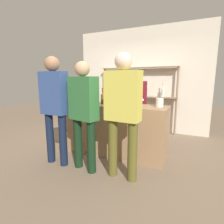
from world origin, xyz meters
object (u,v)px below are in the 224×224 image
at_px(counter_bottle_2, 110,98).
at_px(counter_bottle_5, 89,96).
at_px(customer_center, 83,109).
at_px(wine_glass, 142,99).
at_px(ice_bucket, 124,99).
at_px(customer_right, 123,108).
at_px(counter_bottle_1, 116,98).
at_px(cork_jar, 160,103).
at_px(customer_left, 54,103).
at_px(counter_bottle_4, 81,96).
at_px(server_behind_counter, 136,102).
at_px(counter_bottle_0, 127,99).
at_px(counter_bottle_3, 103,98).

bearing_deg(counter_bottle_2, counter_bottle_5, 173.10).
xyz_separation_m(counter_bottle_2, customer_center, (-0.13, -0.67, -0.11)).
xyz_separation_m(counter_bottle_5, wine_glass, (1.01, 0.21, -0.02)).
distance_m(ice_bucket, customer_right, 0.89).
bearing_deg(counter_bottle_1, cork_jar, 20.87).
height_order(customer_right, customer_left, customer_left).
bearing_deg(counter_bottle_2, counter_bottle_4, -173.97).
relative_size(counter_bottle_2, counter_bottle_4, 0.91).
relative_size(counter_bottle_1, customer_right, 0.20).
relative_size(counter_bottle_5, server_behind_counter, 0.22).
bearing_deg(counter_bottle_0, counter_bottle_2, 177.70).
relative_size(counter_bottle_1, counter_bottle_3, 1.16).
relative_size(cork_jar, customer_right, 0.08).
relative_size(customer_left, customer_center, 1.06).
relative_size(ice_bucket, server_behind_counter, 0.14).
distance_m(counter_bottle_3, counter_bottle_4, 0.42).
distance_m(counter_bottle_2, wine_glass, 0.58).
bearing_deg(cork_jar, counter_bottle_1, -159.13).
xyz_separation_m(wine_glass, cork_jar, (0.33, -0.08, -0.04)).
xyz_separation_m(cork_jar, customer_center, (-0.98, -0.85, -0.05)).
height_order(counter_bottle_2, wine_glass, counter_bottle_2).
xyz_separation_m(counter_bottle_2, ice_bucket, (0.20, 0.20, -0.04)).
xyz_separation_m(counter_bottle_3, customer_left, (-0.46, -0.81, -0.02)).
bearing_deg(counter_bottle_1, counter_bottle_2, 151.31).
bearing_deg(customer_center, counter_bottle_2, 1.23).
distance_m(counter_bottle_4, wine_glass, 1.15).
relative_size(counter_bottle_3, cork_jar, 2.07).
bearing_deg(customer_right, counter_bottle_2, 41.46).
bearing_deg(ice_bucket, cork_jar, -1.54).
distance_m(counter_bottle_5, wine_glass, 1.03).
distance_m(counter_bottle_5, customer_center, 0.82).
xyz_separation_m(counter_bottle_0, counter_bottle_2, (-0.32, 0.01, 0.01)).
distance_m(counter_bottle_1, cork_jar, 0.75).
xyz_separation_m(counter_bottle_2, wine_glass, (0.51, 0.26, -0.02)).
bearing_deg(counter_bottle_5, counter_bottle_1, -12.42).
relative_size(counter_bottle_0, cork_jar, 2.31).
distance_m(counter_bottle_3, ice_bucket, 0.42).
bearing_deg(counter_bottle_1, counter_bottle_5, 167.58).
bearing_deg(wine_glass, counter_bottle_1, -136.31).
xyz_separation_m(ice_bucket, customer_left, (-0.88, -0.89, -0.00)).
bearing_deg(cork_jar, customer_right, -113.32).
bearing_deg(customer_center, server_behind_counter, 1.10).
height_order(counter_bottle_3, customer_left, customer_left).
bearing_deg(wine_glass, ice_bucket, -168.54).
bearing_deg(counter_bottle_2, counter_bottle_3, 150.96).
relative_size(counter_bottle_4, server_behind_counter, 0.24).
bearing_deg(counter_bottle_3, ice_bucket, 11.12).
bearing_deg(wine_glass, counter_bottle_0, -124.78).
height_order(counter_bottle_2, counter_bottle_4, counter_bottle_4).
height_order(counter_bottle_3, counter_bottle_4, counter_bottle_4).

